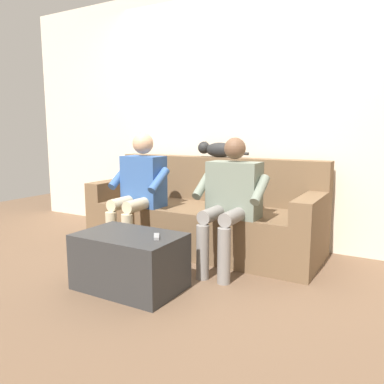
{
  "coord_description": "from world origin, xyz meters",
  "views": [
    {
      "loc": [
        -1.7,
        3.07,
        1.13
      ],
      "look_at": [
        0.0,
        0.1,
        0.58
      ],
      "focal_mm": 35.65,
      "sensor_mm": 36.0,
      "label": 1
    }
  ],
  "objects_px": {
    "couch": "(204,217)",
    "person_right_seated": "(139,186)",
    "cat_on_backrest": "(216,149)",
    "remote_gray": "(157,237)",
    "person_left_seated": "(230,197)",
    "coffee_table": "(130,261)"
  },
  "relations": [
    {
      "from": "person_right_seated",
      "to": "remote_gray",
      "type": "xyz_separation_m",
      "value": [
        -0.69,
        0.71,
        -0.21
      ]
    },
    {
      "from": "remote_gray",
      "to": "coffee_table",
      "type": "bearing_deg",
      "value": -120.76
    },
    {
      "from": "couch",
      "to": "coffee_table",
      "type": "relative_size",
      "value": 3.01
    },
    {
      "from": "couch",
      "to": "coffee_table",
      "type": "bearing_deg",
      "value": 90.0
    },
    {
      "from": "couch",
      "to": "cat_on_backrest",
      "type": "distance_m",
      "value": 0.7
    },
    {
      "from": "person_right_seated",
      "to": "couch",
      "type": "bearing_deg",
      "value": -138.2
    },
    {
      "from": "couch",
      "to": "remote_gray",
      "type": "bearing_deg",
      "value": 101.38
    },
    {
      "from": "coffee_table",
      "to": "person_left_seated",
      "type": "height_order",
      "value": "person_left_seated"
    },
    {
      "from": "couch",
      "to": "remote_gray",
      "type": "height_order",
      "value": "couch"
    },
    {
      "from": "couch",
      "to": "remote_gray",
      "type": "relative_size",
      "value": 18.02
    },
    {
      "from": "person_left_seated",
      "to": "remote_gray",
      "type": "distance_m",
      "value": 0.77
    },
    {
      "from": "person_left_seated",
      "to": "cat_on_backrest",
      "type": "height_order",
      "value": "person_left_seated"
    },
    {
      "from": "cat_on_backrest",
      "to": "person_left_seated",
      "type": "bearing_deg",
      "value": 124.4
    },
    {
      "from": "coffee_table",
      "to": "remote_gray",
      "type": "relative_size",
      "value": 5.99
    },
    {
      "from": "couch",
      "to": "person_left_seated",
      "type": "relative_size",
      "value": 2.07
    },
    {
      "from": "couch",
      "to": "person_left_seated",
      "type": "distance_m",
      "value": 0.7
    },
    {
      "from": "couch",
      "to": "person_right_seated",
      "type": "bearing_deg",
      "value": 41.8
    },
    {
      "from": "couch",
      "to": "person_left_seated",
      "type": "height_order",
      "value": "person_left_seated"
    },
    {
      "from": "cat_on_backrest",
      "to": "remote_gray",
      "type": "distance_m",
      "value": 1.51
    },
    {
      "from": "person_right_seated",
      "to": "remote_gray",
      "type": "relative_size",
      "value": 8.97
    },
    {
      "from": "person_left_seated",
      "to": "person_right_seated",
      "type": "bearing_deg",
      "value": -0.53
    },
    {
      "from": "couch",
      "to": "person_right_seated",
      "type": "relative_size",
      "value": 2.01
    }
  ]
}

